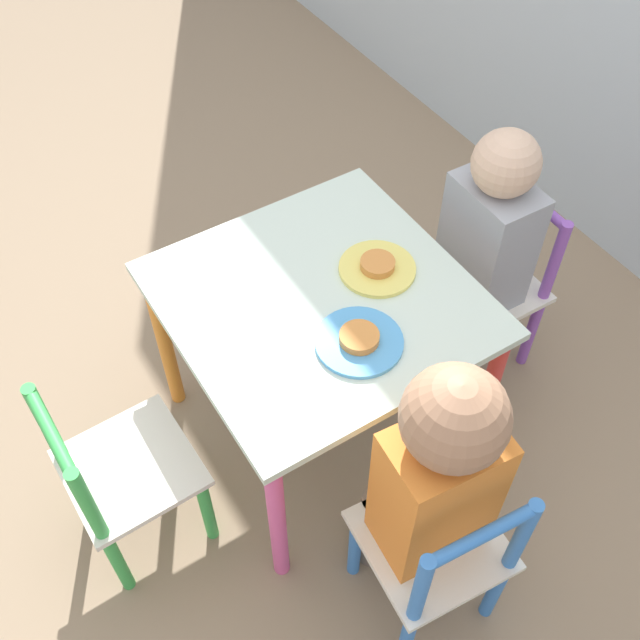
{
  "coord_description": "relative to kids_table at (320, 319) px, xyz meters",
  "views": [
    {
      "loc": [
        0.87,
        -0.55,
        1.66
      ],
      "look_at": [
        0.0,
        0.0,
        0.42
      ],
      "focal_mm": 42.0,
      "sensor_mm": 36.0,
      "label": 1
    }
  ],
  "objects": [
    {
      "name": "ground_plane",
      "position": [
        0.0,
        0.0,
        -0.43
      ],
      "size": [
        6.0,
        6.0,
        0.0
      ],
      "primitive_type": "plane",
      "color": "#8C755B"
    },
    {
      "name": "kids_table",
      "position": [
        0.0,
        0.0,
        0.0
      ],
      "size": [
        0.61,
        0.61,
        0.5
      ],
      "color": "silver",
      "rests_on": "ground_plane"
    },
    {
      "name": "chair_blue",
      "position": [
        0.5,
        -0.04,
        -0.18
      ],
      "size": [
        0.28,
        0.28,
        0.51
      ],
      "rotation": [
        0.0,
        0.0,
        -1.66
      ],
      "color": "silver",
      "rests_on": "ground_plane"
    },
    {
      "name": "chair_purple",
      "position": [
        0.01,
        0.5,
        -0.18
      ],
      "size": [
        0.27,
        0.27,
        0.51
      ],
      "rotation": [
        0.0,
        0.0,
        -0.02
      ],
      "color": "silver",
      "rests_on": "ground_plane"
    },
    {
      "name": "chair_green",
      "position": [
        0.02,
        -0.5,
        -0.18
      ],
      "size": [
        0.27,
        0.27,
        0.51
      ],
      "rotation": [
        0.0,
        0.0,
        -3.11
      ],
      "color": "silver",
      "rests_on": "ground_plane"
    },
    {
      "name": "child_right",
      "position": [
        0.44,
        -0.04,
        0.04
      ],
      "size": [
        0.23,
        0.21,
        0.76
      ],
      "rotation": [
        0.0,
        0.0,
        -1.66
      ],
      "color": "#7A6B5B",
      "rests_on": "ground_plane"
    },
    {
      "name": "child_back",
      "position": [
        0.01,
        0.44,
        0.01
      ],
      "size": [
        0.2,
        0.21,
        0.73
      ],
      "rotation": [
        0.0,
        0.0,
        -0.02
      ],
      "color": "#4C608E",
      "rests_on": "ground_plane"
    },
    {
      "name": "plate_right",
      "position": [
        0.14,
        0.0,
        0.08
      ],
      "size": [
        0.18,
        0.18,
        0.03
      ],
      "color": "#4C9EE0",
      "rests_on": "kids_table"
    },
    {
      "name": "plate_back",
      "position": [
        0.0,
        0.14,
        0.08
      ],
      "size": [
        0.17,
        0.17,
        0.03
      ],
      "color": "#EADB66",
      "rests_on": "kids_table"
    }
  ]
}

